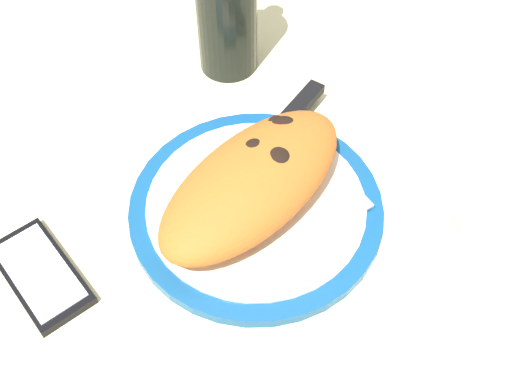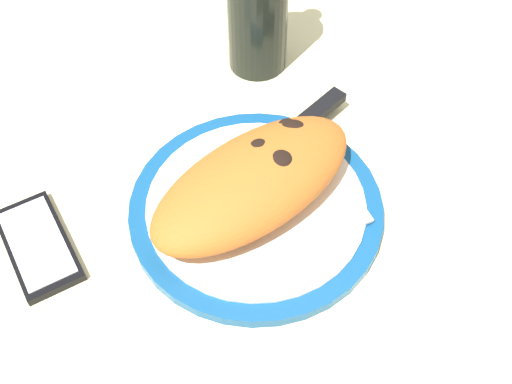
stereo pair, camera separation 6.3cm
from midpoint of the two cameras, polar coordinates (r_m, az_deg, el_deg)
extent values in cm
cube|color=beige|center=(70.61, 2.53, -2.69)|extent=(150.00, 150.00, 3.00)
cylinder|color=navy|center=(68.82, 2.60, -1.66)|extent=(27.89, 27.89, 1.36)
cylinder|color=white|center=(68.15, 2.62, -1.26)|extent=(24.06, 24.06, 0.30)
ellipsoid|color=#C16023|center=(65.85, 2.53, 0.76)|extent=(26.50, 15.18, 6.20)
ellipsoid|color=black|center=(68.41, 6.00, 5.68)|extent=(3.40, 3.22, 0.95)
ellipsoid|color=black|center=(65.57, 3.06, 3.86)|extent=(3.41, 3.26, 0.95)
ellipsoid|color=black|center=(69.01, 5.37, 5.99)|extent=(2.28, 2.02, 0.70)
ellipsoid|color=black|center=(64.88, 4.66, 3.11)|extent=(3.80, 3.74, 1.06)
ellipsoid|color=black|center=(63.03, 1.58, 1.38)|extent=(2.47, 2.25, 0.74)
cube|color=silver|center=(64.90, 5.30, -5.11)|extent=(12.29, 2.52, 0.40)
cube|color=silver|center=(67.79, 11.40, -2.64)|extent=(4.26, 2.71, 0.40)
cube|color=silver|center=(70.54, 1.93, 1.82)|extent=(14.20, 5.31, 0.40)
cube|color=black|center=(76.66, 7.85, 7.00)|extent=(9.47, 4.37, 1.20)
cube|color=black|center=(69.23, -16.85, -4.84)|extent=(6.45, 12.68, 1.00)
cube|color=white|center=(68.76, -16.96, -4.58)|extent=(5.49, 11.16, 0.16)
cylinder|color=silver|center=(63.51, 21.64, -7.41)|extent=(6.56, 6.56, 10.08)
cylinder|color=silver|center=(65.95, 20.87, -8.71)|extent=(6.04, 6.04, 3.72)
cylinder|color=black|center=(80.20, 2.47, 16.74)|extent=(7.66, 7.66, 19.03)
camera|label=1|loc=(0.03, -87.30, 3.54)|focal=43.88mm
camera|label=2|loc=(0.03, 92.70, -3.54)|focal=43.88mm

